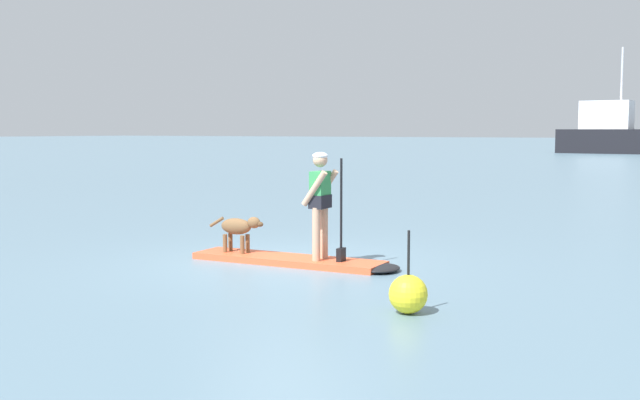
# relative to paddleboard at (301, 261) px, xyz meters

# --- Properties ---
(ground_plane) EXTENTS (400.00, 400.00, 0.00)m
(ground_plane) POSITION_rel_paddleboard_xyz_m (-0.23, -0.01, -0.05)
(ground_plane) COLOR slate
(paddleboard) EXTENTS (3.40, 0.87, 0.10)m
(paddleboard) POSITION_rel_paddleboard_xyz_m (0.00, 0.00, 0.00)
(paddleboard) COLOR #E55933
(paddleboard) RESTS_ON ground_plane
(person_paddler) EXTENTS (0.61, 0.49, 1.62)m
(person_paddler) POSITION_rel_paddleboard_xyz_m (0.35, 0.02, 0.99)
(person_paddler) COLOR tan
(person_paddler) RESTS_ON paddleboard
(dog) EXTENTS (1.01, 0.25, 0.59)m
(dog) POSITION_rel_paddleboard_xyz_m (-1.12, -0.06, 0.45)
(dog) COLOR brown
(dog) RESTS_ON paddleboard
(moored_boat_outer) EXTENTS (9.51, 3.93, 9.21)m
(moored_boat_outer) POSITION_rel_paddleboard_xyz_m (-5.30, 61.13, 1.68)
(moored_boat_outer) COLOR black
(moored_boat_outer) RESTS_ON ground_plane
(marker_buoy) EXTENTS (0.44, 0.44, 0.94)m
(marker_buoy) POSITION_rel_paddleboard_xyz_m (2.68, -2.08, 0.17)
(marker_buoy) COLOR yellow
(marker_buoy) RESTS_ON ground_plane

